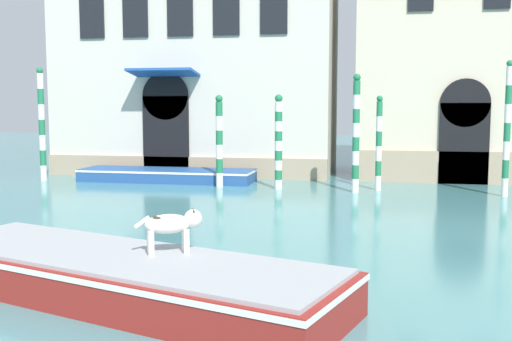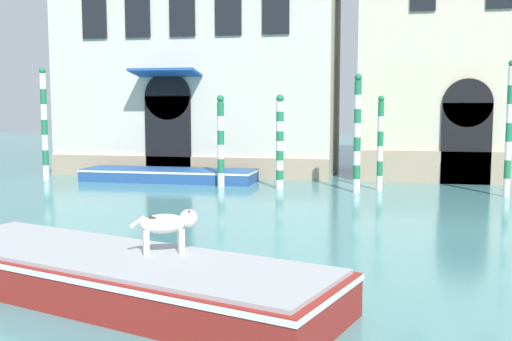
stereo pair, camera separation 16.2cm
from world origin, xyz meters
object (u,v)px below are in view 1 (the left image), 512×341
Objects in this scene: boat_moored_near_palazzo at (167,175)px; mooring_pole_1 at (356,133)px; mooring_pole_3 at (42,124)px; dog_on_deck at (173,224)px; mooring_pole_4 at (219,141)px; mooring_pole_0 at (279,142)px; boat_foreground at (119,274)px; mooring_pole_5 at (507,129)px; mooring_pole_2 at (379,143)px.

boat_moored_near_palazzo is 1.71× the size of mooring_pole_1.
mooring_pole_3 is (-12.52, 1.08, 0.22)m from mooring_pole_1.
dog_on_deck is 0.29× the size of mooring_pole_4.
boat_foreground is at bearing -92.48° from mooring_pole_0.
boat_moored_near_palazzo is 12.71m from mooring_pole_5.
mooring_pole_3 is 17.47m from mooring_pole_5.
mooring_pole_1 is (3.31, 12.38, 1.71)m from boat_foreground.
mooring_pole_5 is at bearing 74.45° from boat_foreground.
mooring_pole_0 is at bearing -4.88° from mooring_pole_4.
boat_moored_near_palazzo is 1.56× the size of mooring_pole_5.
boat_foreground is at bearing -72.85° from boat_moored_near_palazzo.
mooring_pole_5 reaches higher than mooring_pole_4.
mooring_pole_2 reaches higher than boat_foreground.
mooring_pole_1 is 12.56m from mooring_pole_3.
dog_on_deck is at bearing -88.76° from mooring_pole_0.
mooring_pole_4 reaches higher than dog_on_deck.
mooring_pole_1 is (2.76, -0.32, 0.34)m from mooring_pole_0.
dog_on_deck is 12.93m from mooring_pole_4.
mooring_pole_5 reaches higher than mooring_pole_2.
mooring_pole_4 is at bearing 75.60° from dog_on_deck.
dog_on_deck is 14.30m from mooring_pole_5.
mooring_pole_1 is 1.22× the size of mooring_pole_2.
mooring_pole_2 is (3.27, 12.89, 0.56)m from dog_on_deck.
mooring_pole_3 reaches higher than mooring_pole_0.
boat_foreground is 12.78m from mooring_pole_0.
mooring_pole_1 is 0.91× the size of mooring_pole_5.
boat_moored_near_palazzo is at bearing 162.89° from mooring_pole_0.
mooring_pole_5 is (8.23, 12.40, 1.90)m from boat_foreground.
mooring_pole_3 is at bearing -171.33° from boat_moored_near_palazzo.
mooring_pole_4 is (7.51, -0.56, -0.57)m from mooring_pole_3.
mooring_pole_2 is at bearing 42.81° from mooring_pole_1.
dog_on_deck is at bearing -101.56° from mooring_pole_1.
mooring_pole_5 is (4.13, -0.70, 0.56)m from mooring_pole_2.
mooring_pole_5 is at bearing -7.42° from boat_moored_near_palazzo.
dog_on_deck is at bearing -121.30° from mooring_pole_5.
boat_foreground is 13.80m from mooring_pole_2.
dog_on_deck is at bearing -69.56° from boat_moored_near_palazzo.
mooring_pole_4 is at bearing 174.13° from mooring_pole_1.
dog_on_deck is 0.22× the size of mooring_pole_3.
mooring_pole_1 is at bearing 93.04° from boat_foreground.
dog_on_deck is 0.22× the size of mooring_pole_5.
mooring_pole_3 reaches higher than boat_moored_near_palazzo.
mooring_pole_3 is 1.01× the size of mooring_pole_5.
mooring_pole_1 is at bearing -179.68° from mooring_pole_5.
mooring_pole_1 is at bearing -137.19° from mooring_pole_2.
mooring_pole_2 reaches higher than boat_moored_near_palazzo.
boat_foreground is 2.29× the size of mooring_pole_2.
mooring_pole_4 is 0.76× the size of mooring_pole_5.
mooring_pole_4 is 9.96m from mooring_pole_5.
boat_moored_near_palazzo is 2.06× the size of mooring_pole_0.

